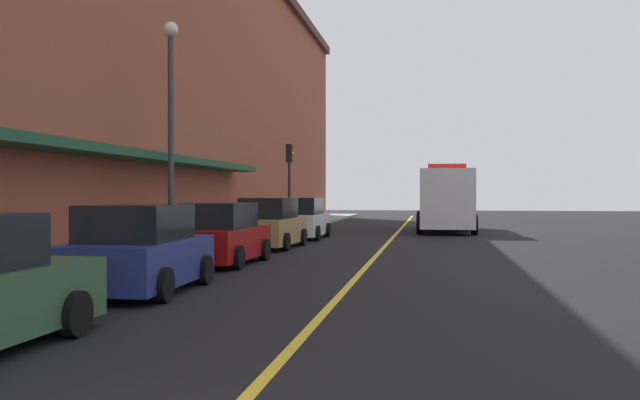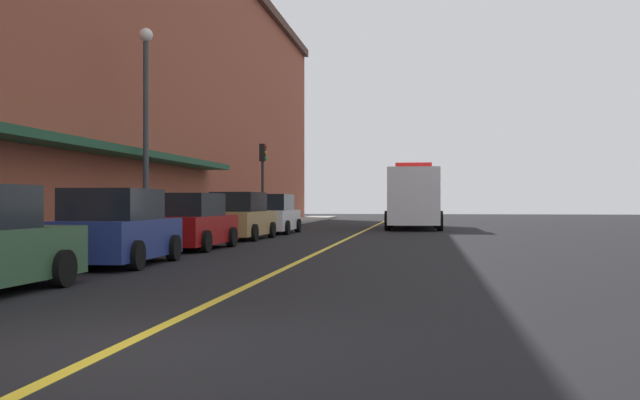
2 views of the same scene
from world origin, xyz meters
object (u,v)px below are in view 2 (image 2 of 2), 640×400
at_px(street_lamp_left, 146,111).
at_px(parked_car_4, 272,215).
at_px(traffic_light_near, 263,169).
at_px(parked_car_2, 191,223).
at_px(parked_car_1, 116,230).
at_px(box_truck, 414,199).
at_px(parked_car_3, 240,217).
at_px(parking_meter_2, 63,218).
at_px(parking_meter_0, 112,216).

bearing_deg(street_lamp_left, parked_car_4, 78.97).
bearing_deg(traffic_light_near, parked_car_2, -85.34).
bearing_deg(parked_car_1, street_lamp_left, 14.29).
height_order(box_truck, street_lamp_left, street_lamp_left).
bearing_deg(box_truck, parked_car_3, -27.74).
bearing_deg(parking_meter_2, parked_car_4, 85.27).
bearing_deg(parking_meter_2, traffic_light_near, 89.83).
relative_size(parked_car_3, box_truck, 0.49).
distance_m(parked_car_4, parking_meter_2, 16.94).
relative_size(parked_car_1, box_truck, 0.46).
xyz_separation_m(parked_car_2, box_truck, (6.42, 18.76, 0.83)).
distance_m(parked_car_4, traffic_light_near, 4.86).
bearing_deg(parked_car_3, parked_car_2, -178.00).
height_order(parked_car_2, traffic_light_near, traffic_light_near).
distance_m(parked_car_2, parked_car_3, 6.01).
height_order(parked_car_1, parked_car_4, parked_car_4).
height_order(parked_car_2, parked_car_3, parked_car_3).
bearing_deg(parking_meter_0, parked_car_4, 84.37).
bearing_deg(parking_meter_2, parked_car_1, -5.70).
bearing_deg(parked_car_3, traffic_light_near, 9.21).
distance_m(parked_car_1, box_truck, 25.20).
relative_size(parked_car_1, street_lamp_left, 0.60).
distance_m(parking_meter_0, traffic_light_near, 18.35).
bearing_deg(parked_car_4, traffic_light_near, 18.71).
bearing_deg(parked_car_1, parked_car_2, -1.47).
height_order(parked_car_3, box_truck, box_truck).
bearing_deg(parked_car_2, parking_meter_2, 167.64).
relative_size(parked_car_1, parked_car_2, 0.97).
xyz_separation_m(parked_car_4, parking_meter_0, (-1.40, -14.17, 0.22)).
xyz_separation_m(parked_car_2, parked_car_4, (0.07, 11.43, 0.04)).
distance_m(parked_car_4, parking_meter_0, 14.24).
height_order(parked_car_2, parked_car_4, parked_car_4).
height_order(parked_car_4, traffic_light_near, traffic_light_near).
distance_m(parked_car_3, parked_car_4, 5.42).
relative_size(parked_car_2, street_lamp_left, 0.62).
xyz_separation_m(parked_car_2, parking_meter_2, (-1.32, -5.46, 0.26)).
xyz_separation_m(parked_car_1, parking_meter_2, (-1.37, 0.14, 0.24)).
bearing_deg(traffic_light_near, parking_meter_2, -90.17).
bearing_deg(parked_car_4, street_lamp_left, 169.46).
relative_size(parked_car_4, box_truck, 0.49).
distance_m(parked_car_2, parked_car_4, 11.43).
xyz_separation_m(parked_car_1, box_truck, (6.38, 24.36, 0.82)).
xyz_separation_m(parking_meter_0, traffic_light_near, (0.06, 18.23, 2.10)).
bearing_deg(traffic_light_near, parking_meter_0, -90.19).
distance_m(parked_car_2, parking_meter_2, 5.62).
xyz_separation_m(parking_meter_2, street_lamp_left, (-0.60, 6.64, 3.34)).
relative_size(parked_car_4, traffic_light_near, 1.03).
height_order(parked_car_1, street_lamp_left, street_lamp_left).
height_order(parked_car_3, parked_car_4, parked_car_3).
bearing_deg(box_truck, parked_car_4, -41.79).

